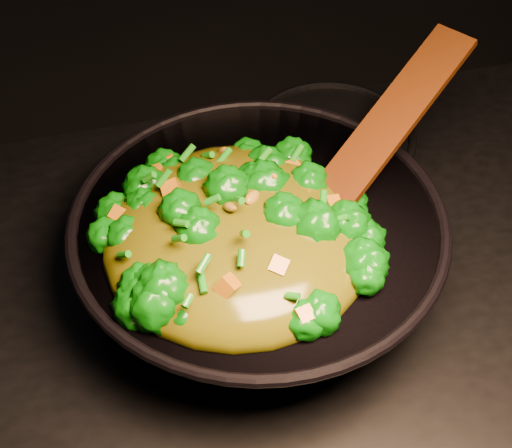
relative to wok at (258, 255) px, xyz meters
name	(u,v)px	position (x,y,z in m)	size (l,w,h in m)	color
wok	(258,255)	(0.00, 0.00, 0.00)	(0.40, 0.40, 0.11)	black
stir_fry	(237,210)	(-0.03, -0.03, 0.10)	(0.28, 0.28, 0.10)	#0A6D07
spatula	(372,145)	(0.13, 0.03, 0.11)	(0.33, 0.05, 0.01)	#3B1006
back_pot	(329,165)	(0.12, 0.12, 0.00)	(0.19, 0.19, 0.11)	black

